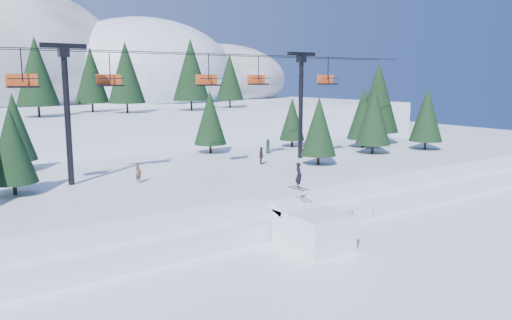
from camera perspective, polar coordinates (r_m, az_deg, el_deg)
ground at (r=28.81m, az=7.98°, el=-11.77°), size 160.00×160.00×0.00m
mid_shelf at (r=42.86m, az=-8.50°, el=-2.98°), size 70.00×22.00×2.50m
berm at (r=34.60m, az=-1.06°, el=-7.08°), size 70.00×6.00×1.10m
mountain_ridge at (r=93.96m, az=-26.84°, el=7.96°), size 119.00×60.00×26.46m
jump_kicker at (r=31.19m, az=6.42°, el=-7.68°), size 3.32×4.53×5.10m
chairlift at (r=42.35m, az=-7.64°, el=7.91°), size 46.00×3.21×10.28m
conifer_stand at (r=44.40m, az=-5.78°, el=4.83°), size 61.68×15.67×9.80m
distant_skiers at (r=41.78m, az=-8.97°, el=-0.47°), size 29.28×8.44×1.63m
banner_near at (r=35.50m, az=9.90°, el=-6.81°), size 2.74×0.88×0.90m
banner_far at (r=39.55m, az=14.24°, el=-5.27°), size 2.79×0.68×0.90m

